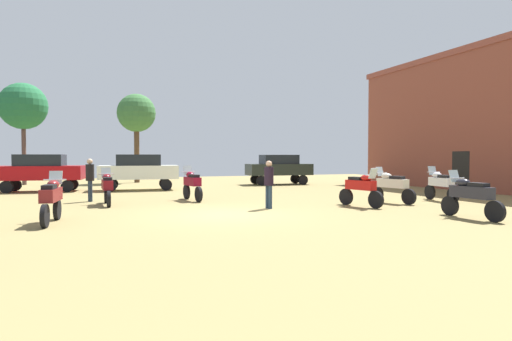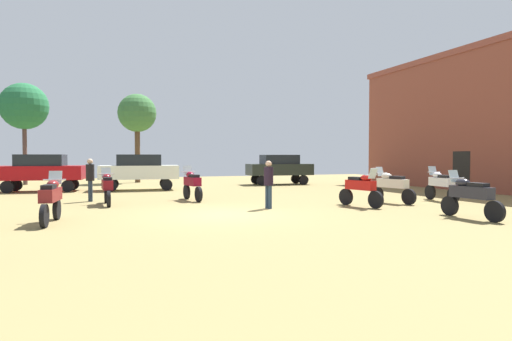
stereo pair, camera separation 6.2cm
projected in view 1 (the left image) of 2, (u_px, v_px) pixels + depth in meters
ground_plane at (222, 215)px, 14.02m from camera, size 44.00×52.00×0.02m
motorcycle_3 at (471, 195)px, 13.06m from camera, size 0.62×2.25×1.46m
motorcycle_4 at (107, 187)px, 16.70m from camera, size 0.62×2.19×1.45m
motorcycle_5 at (192, 184)px, 18.42m from camera, size 0.65×2.13×1.48m
motorcycle_6 at (51, 198)px, 12.08m from camera, size 0.63×2.14×1.47m
motorcycle_8 at (361, 188)px, 16.14m from camera, size 0.76×2.05×1.47m
motorcycle_9 at (392, 185)px, 17.45m from camera, size 0.75×2.19×1.46m
motorcycle_10 at (441, 184)px, 18.23m from camera, size 0.62×2.13×1.47m
car_1 at (41, 170)px, 23.07m from camera, size 4.48×2.30×2.00m
car_3 at (279, 167)px, 28.97m from camera, size 4.42×2.10×2.00m
car_4 at (139, 169)px, 24.10m from camera, size 4.44×2.18×2.00m
person_2 at (269, 181)px, 15.52m from camera, size 0.42×0.42×1.74m
person_3 at (90, 176)px, 17.97m from camera, size 0.41×0.41×1.80m
tree_2 at (136, 114)px, 30.98m from camera, size 2.74×2.74×6.41m
tree_4 at (23, 107)px, 28.42m from camera, size 3.07×3.07×6.76m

